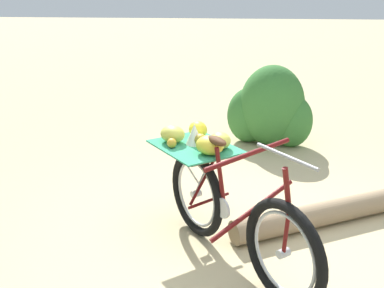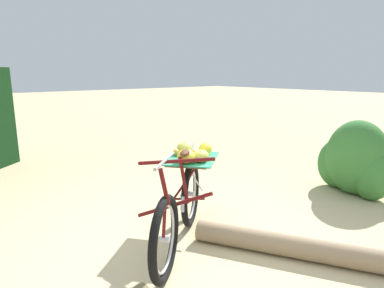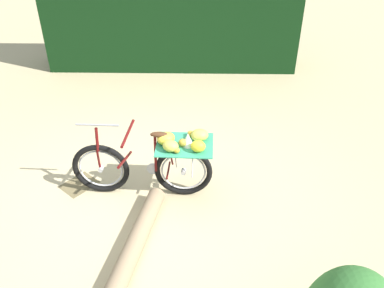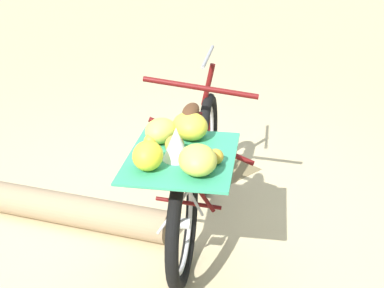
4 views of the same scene
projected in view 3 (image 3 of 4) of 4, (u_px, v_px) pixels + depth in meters
name	position (u px, v px, depth m)	size (l,w,h in m)	color
ground_plane	(144.00, 197.00, 5.22)	(60.00, 60.00, 0.00)	#C6B284
foliage_hedge	(172.00, 24.00, 8.27)	(5.08, 0.90, 1.80)	black
bicycle	(153.00, 162.00, 5.01)	(1.34, 1.58, 1.03)	black
fallen_log	(129.00, 257.00, 4.28)	(0.21, 0.21, 2.04)	#937A5B
leaf_litter_patch	(79.00, 184.00, 5.43)	(0.44, 0.36, 0.01)	olive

